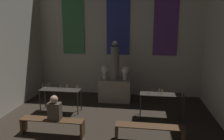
{
  "coord_description": "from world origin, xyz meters",
  "views": [
    {
      "loc": [
        1.2,
        1.51,
        3.11
      ],
      "look_at": [
        0.0,
        9.37,
        1.48
      ],
      "focal_mm": 35.0,
      "sensor_mm": 36.0,
      "label": 1
    }
  ],
  "objects_px": {
    "pew_back_left": "(52,123)",
    "flower_vase_left": "(105,71)",
    "statue": "(115,62)",
    "candle_rack_right": "(162,97)",
    "person_seated": "(55,109)",
    "pew_back_right": "(150,130)",
    "flower_vase_right": "(125,71)",
    "altar": "(115,90)",
    "candle_rack_left": "(60,92)"
  },
  "relations": [
    {
      "from": "statue",
      "to": "flower_vase_right",
      "type": "xyz_separation_m",
      "value": [
        0.42,
        0.0,
        -0.39
      ]
    },
    {
      "from": "flower_vase_left",
      "to": "statue",
      "type": "bearing_deg",
      "value": -0.0
    },
    {
      "from": "flower_vase_left",
      "to": "candle_rack_left",
      "type": "distance_m",
      "value": 2.07
    },
    {
      "from": "pew_back_right",
      "to": "statue",
      "type": "bearing_deg",
      "value": 113.71
    },
    {
      "from": "altar",
      "to": "statue",
      "type": "height_order",
      "value": "statue"
    },
    {
      "from": "flower_vase_left",
      "to": "flower_vase_right",
      "type": "relative_size",
      "value": 1.0
    },
    {
      "from": "flower_vase_right",
      "to": "pew_back_left",
      "type": "relative_size",
      "value": 0.3
    },
    {
      "from": "altar",
      "to": "pew_back_right",
      "type": "distance_m",
      "value": 3.44
    },
    {
      "from": "statue",
      "to": "candle_rack_right",
      "type": "relative_size",
      "value": 1.08
    },
    {
      "from": "altar",
      "to": "person_seated",
      "type": "height_order",
      "value": "person_seated"
    },
    {
      "from": "flower_vase_right",
      "to": "candle_rack_left",
      "type": "relative_size",
      "value": 0.38
    },
    {
      "from": "flower_vase_left",
      "to": "pew_back_right",
      "type": "xyz_separation_m",
      "value": [
        1.8,
        -3.14,
        -0.93
      ]
    },
    {
      "from": "statue",
      "to": "pew_back_right",
      "type": "distance_m",
      "value": 3.68
    },
    {
      "from": "flower_vase_right",
      "to": "statue",
      "type": "bearing_deg",
      "value": -180.0
    },
    {
      "from": "statue",
      "to": "candle_rack_right",
      "type": "bearing_deg",
      "value": -38.85
    },
    {
      "from": "pew_back_left",
      "to": "flower_vase_left",
      "type": "bearing_deg",
      "value": 73.01
    },
    {
      "from": "candle_rack_left",
      "to": "pew_back_left",
      "type": "height_order",
      "value": "candle_rack_left"
    },
    {
      "from": "flower_vase_left",
      "to": "altar",
      "type": "bearing_deg",
      "value": -0.0
    },
    {
      "from": "altar",
      "to": "pew_back_left",
      "type": "distance_m",
      "value": 3.44
    },
    {
      "from": "pew_back_left",
      "to": "candle_rack_left",
      "type": "bearing_deg",
      "value": 103.86
    },
    {
      "from": "flower_vase_left",
      "to": "candle_rack_left",
      "type": "height_order",
      "value": "flower_vase_left"
    },
    {
      "from": "statue",
      "to": "person_seated",
      "type": "relative_size",
      "value": 2.22
    },
    {
      "from": "candle_rack_left",
      "to": "person_seated",
      "type": "xyz_separation_m",
      "value": [
        0.51,
        -1.7,
        0.06
      ]
    },
    {
      "from": "statue",
      "to": "candle_rack_right",
      "type": "height_order",
      "value": "statue"
    },
    {
      "from": "flower_vase_right",
      "to": "candle_rack_left",
      "type": "distance_m",
      "value": 2.7
    },
    {
      "from": "pew_back_left",
      "to": "person_seated",
      "type": "relative_size",
      "value": 2.59
    },
    {
      "from": "flower_vase_right",
      "to": "pew_back_right",
      "type": "xyz_separation_m",
      "value": [
        0.96,
        -3.14,
        -0.93
      ]
    },
    {
      "from": "pew_back_left",
      "to": "statue",
      "type": "bearing_deg",
      "value": 66.29
    },
    {
      "from": "pew_back_left",
      "to": "person_seated",
      "type": "xyz_separation_m",
      "value": [
        0.09,
        0.0,
        0.45
      ]
    },
    {
      "from": "candle_rack_right",
      "to": "person_seated",
      "type": "bearing_deg",
      "value": -151.23
    },
    {
      "from": "candle_rack_left",
      "to": "pew_back_right",
      "type": "bearing_deg",
      "value": -28.11
    },
    {
      "from": "statue",
      "to": "pew_back_left",
      "type": "distance_m",
      "value": 3.68
    },
    {
      "from": "candle_rack_right",
      "to": "altar",
      "type": "bearing_deg",
      "value": 141.15
    },
    {
      "from": "statue",
      "to": "pew_back_left",
      "type": "bearing_deg",
      "value": -113.71
    },
    {
      "from": "statue",
      "to": "person_seated",
      "type": "bearing_deg",
      "value": -112.31
    },
    {
      "from": "altar",
      "to": "person_seated",
      "type": "xyz_separation_m",
      "value": [
        -1.29,
        -3.14,
        0.33
      ]
    },
    {
      "from": "pew_back_right",
      "to": "person_seated",
      "type": "relative_size",
      "value": 2.59
    },
    {
      "from": "flower_vase_left",
      "to": "candle_rack_right",
      "type": "relative_size",
      "value": 0.38
    },
    {
      "from": "flower_vase_left",
      "to": "candle_rack_right",
      "type": "xyz_separation_m",
      "value": [
        2.22,
        -1.45,
        -0.54
      ]
    },
    {
      "from": "statue",
      "to": "candle_rack_right",
      "type": "distance_m",
      "value": 2.49
    },
    {
      "from": "flower_vase_right",
      "to": "pew_back_right",
      "type": "bearing_deg",
      "value": -73.01
    },
    {
      "from": "flower_vase_right",
      "to": "pew_back_left",
      "type": "bearing_deg",
      "value": -119.81
    },
    {
      "from": "candle_rack_left",
      "to": "pew_back_right",
      "type": "xyz_separation_m",
      "value": [
        3.18,
        -1.7,
        -0.4
      ]
    },
    {
      "from": "altar",
      "to": "statue",
      "type": "bearing_deg",
      "value": 0.0
    },
    {
      "from": "flower_vase_right",
      "to": "candle_rack_left",
      "type": "bearing_deg",
      "value": -146.96
    },
    {
      "from": "flower_vase_left",
      "to": "candle_rack_left",
      "type": "relative_size",
      "value": 0.38
    },
    {
      "from": "flower_vase_right",
      "to": "candle_rack_left",
      "type": "xyz_separation_m",
      "value": [
        -2.22,
        -1.44,
        -0.54
      ]
    },
    {
      "from": "candle_rack_right",
      "to": "person_seated",
      "type": "relative_size",
      "value": 2.06
    },
    {
      "from": "altar",
      "to": "flower_vase_left",
      "type": "relative_size",
      "value": 2.3
    },
    {
      "from": "flower_vase_right",
      "to": "person_seated",
      "type": "relative_size",
      "value": 0.79
    }
  ]
}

